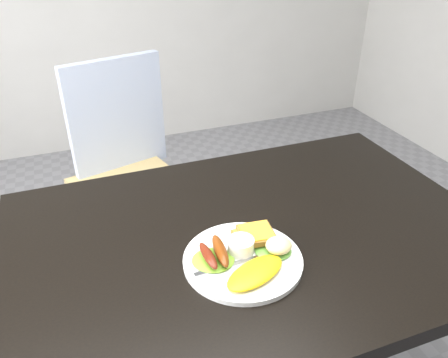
{
  "coord_description": "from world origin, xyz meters",
  "views": [
    {
      "loc": [
        -0.38,
        -0.79,
        1.41
      ],
      "look_at": [
        -0.07,
        0.02,
        0.9
      ],
      "focal_mm": 35.0,
      "sensor_mm": 36.0,
      "label": 1
    }
  ],
  "objects_px": {
    "dining_table": "(253,237)",
    "plate": "(243,260)",
    "person": "(180,172)",
    "dining_chair": "(131,190)"
  },
  "relations": [
    {
      "from": "dining_table",
      "to": "plate",
      "type": "bearing_deg",
      "value": -124.92
    },
    {
      "from": "dining_table",
      "to": "person",
      "type": "relative_size",
      "value": 0.9
    },
    {
      "from": "dining_table",
      "to": "plate",
      "type": "xyz_separation_m",
      "value": [
        -0.07,
        -0.1,
        0.03
      ]
    },
    {
      "from": "dining_chair",
      "to": "person",
      "type": "distance_m",
      "value": 0.39
    },
    {
      "from": "dining_table",
      "to": "dining_chair",
      "type": "xyz_separation_m",
      "value": [
        -0.19,
        0.79,
        -0.28
      ]
    },
    {
      "from": "dining_table",
      "to": "dining_chair",
      "type": "relative_size",
      "value": 2.86
    },
    {
      "from": "dining_table",
      "to": "person",
      "type": "xyz_separation_m",
      "value": [
        -0.05,
        0.49,
        -0.07
      ]
    },
    {
      "from": "dining_table",
      "to": "person",
      "type": "height_order",
      "value": "person"
    },
    {
      "from": "dining_table",
      "to": "plate",
      "type": "distance_m",
      "value": 0.12
    },
    {
      "from": "plate",
      "to": "dining_chair",
      "type": "bearing_deg",
      "value": 97.83
    }
  ]
}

